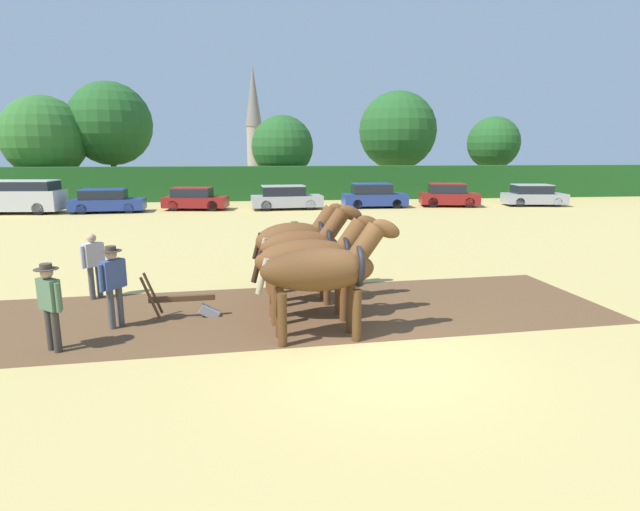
# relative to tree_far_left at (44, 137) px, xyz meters

# --- Properties ---
(ground_plane) EXTENTS (240.00, 240.00, 0.00)m
(ground_plane) POSITION_rel_tree_far_left_xyz_m (18.32, -33.45, -4.69)
(ground_plane) COLOR tan
(plowed_furrow_strip) EXTENTS (20.55, 5.56, 0.01)m
(plowed_furrow_strip) POSITION_rel_tree_far_left_xyz_m (14.10, -30.69, -4.69)
(plowed_furrow_strip) COLOR brown
(plowed_furrow_strip) RESTS_ON ground
(hedgerow) EXTENTS (78.37, 1.39, 2.55)m
(hedgerow) POSITION_rel_tree_far_left_xyz_m (18.32, -3.24, -3.42)
(hedgerow) COLOR #1E511E
(hedgerow) RESTS_ON ground
(tree_far_left) EXTENTS (6.29, 6.29, 7.84)m
(tree_far_left) POSITION_rel_tree_far_left_xyz_m (0.00, 0.00, 0.00)
(tree_far_left) COLOR #423323
(tree_far_left) RESTS_ON ground
(tree_left) EXTENTS (6.64, 6.64, 9.15)m
(tree_left) POSITION_rel_tree_far_left_xyz_m (4.46, 1.81, 1.13)
(tree_left) COLOR #4C3823
(tree_left) RESTS_ON ground
(tree_center_left) EXTENTS (5.01, 5.01, 6.52)m
(tree_center_left) POSITION_rel_tree_far_left_xyz_m (18.25, -0.15, -0.68)
(tree_center_left) COLOR brown
(tree_center_left) RESTS_ON ground
(tree_center) EXTENTS (6.76, 6.76, 8.80)m
(tree_center) POSITION_rel_tree_far_left_xyz_m (28.47, 2.15, 0.73)
(tree_center) COLOR #4C3823
(tree_center) RESTS_ON ground
(tree_center_right) EXTENTS (4.55, 4.55, 6.65)m
(tree_center_right) POSITION_rel_tree_far_left_xyz_m (36.85, 1.05, -0.33)
(tree_center_right) COLOR #4C3823
(tree_center_right) RESTS_ON ground
(church_spire) EXTENTS (2.57, 2.57, 16.71)m
(church_spire) POSITION_rel_tree_far_left_xyz_m (15.86, 40.22, 4.06)
(church_spire) COLOR gray
(church_spire) RESTS_ON ground
(draft_horse_lead_left) EXTENTS (2.91, 1.01, 2.44)m
(draft_horse_lead_left) POSITION_rel_tree_far_left_xyz_m (17.36, -32.30, -3.28)
(draft_horse_lead_left) COLOR #513319
(draft_horse_lead_left) RESTS_ON ground
(draft_horse_lead_right) EXTENTS (2.95, 1.09, 2.37)m
(draft_horse_lead_right) POSITION_rel_tree_far_left_xyz_m (17.29, -31.10, -3.35)
(draft_horse_lead_right) COLOR brown
(draft_horse_lead_right) RESTS_ON ground
(draft_horse_trail_left) EXTENTS (2.65, 0.96, 2.46)m
(draft_horse_trail_left) POSITION_rel_tree_far_left_xyz_m (17.23, -29.90, -3.30)
(draft_horse_trail_left) COLOR brown
(draft_horse_trail_left) RESTS_ON ground
(draft_horse_trail_right) EXTENTS (2.68, 1.14, 2.39)m
(draft_horse_trail_right) POSITION_rel_tree_far_left_xyz_m (17.14, -28.70, -3.34)
(draft_horse_trail_right) COLOR brown
(draft_horse_trail_right) RESTS_ON ground
(plow) EXTENTS (1.67, 0.48, 1.13)m
(plow) POSITION_rel_tree_far_left_xyz_m (14.54, -30.66, -4.37)
(plow) COLOR #4C331E
(plow) RESTS_ON ground
(farmer_at_plow) EXTENTS (0.45, 0.57, 1.75)m
(farmer_at_plow) POSITION_rel_tree_far_left_xyz_m (13.10, -31.11, -3.66)
(farmer_at_plow) COLOR #4C4C4C
(farmer_at_plow) RESTS_ON ground
(farmer_beside_team) EXTENTS (0.43, 0.56, 1.67)m
(farmer_beside_team) POSITION_rel_tree_far_left_xyz_m (17.16, -27.38, -3.71)
(farmer_beside_team) COLOR #38332D
(farmer_beside_team) RESTS_ON ground
(farmer_onlooker_left) EXTENTS (0.52, 0.46, 1.67)m
(farmer_onlooker_left) POSITION_rel_tree_far_left_xyz_m (12.31, -32.30, -3.72)
(farmer_onlooker_left) COLOR #38332D
(farmer_onlooker_left) RESTS_ON ground
(farmer_onlooker_right) EXTENTS (0.45, 0.55, 1.66)m
(farmer_onlooker_right) POSITION_rel_tree_far_left_xyz_m (12.01, -28.83, -3.73)
(farmer_onlooker_right) COLOR #4C4C4C
(farmer_onlooker_right) RESTS_ON ground
(parked_van) EXTENTS (5.22, 2.34, 1.97)m
(parked_van) POSITION_rel_tree_far_left_xyz_m (1.95, -9.83, -3.67)
(parked_van) COLOR #BCBCC1
(parked_van) RESTS_ON ground
(parked_car_left) EXTENTS (4.37, 2.10, 1.42)m
(parked_car_left) POSITION_rel_tree_far_left_xyz_m (7.03, -9.95, -4.00)
(parked_car_left) COLOR navy
(parked_car_left) RESTS_ON ground
(parked_car_center_left) EXTENTS (4.14, 2.28, 1.42)m
(parked_car_center_left) POSITION_rel_tree_far_left_xyz_m (12.18, -9.21, -4.00)
(parked_car_center_left) COLOR maroon
(parked_car_center_left) RESTS_ON ground
(parked_car_center) EXTENTS (4.59, 2.07, 1.52)m
(parked_car_center) POSITION_rel_tree_far_left_xyz_m (17.92, -9.67, -3.95)
(parked_car_center) COLOR #A8A8B2
(parked_car_center) RESTS_ON ground
(parked_car_center_right) EXTENTS (4.19, 1.79, 1.59)m
(parked_car_center_right) POSITION_rel_tree_far_left_xyz_m (23.74, -9.32, -3.93)
(parked_car_center_right) COLOR navy
(parked_car_center_right) RESTS_ON ground
(parked_car_right) EXTENTS (4.09, 2.48, 1.55)m
(parked_car_right) POSITION_rel_tree_far_left_xyz_m (28.89, -9.29, -3.95)
(parked_car_right) COLOR maroon
(parked_car_right) RESTS_ON ground
(parked_car_far_right) EXTENTS (4.23, 2.40, 1.45)m
(parked_car_far_right) POSITION_rel_tree_far_left_xyz_m (34.80, -9.61, -3.99)
(parked_car_far_right) COLOR #9E9EA8
(parked_car_far_right) RESTS_ON ground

